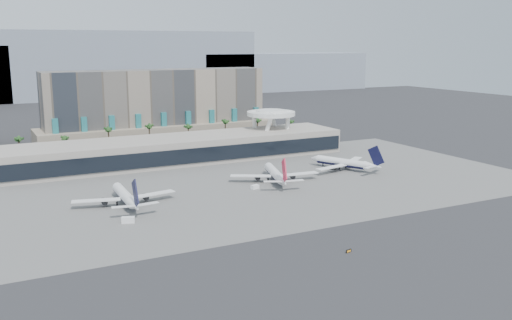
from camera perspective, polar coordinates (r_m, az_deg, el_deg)
name	(u,v)px	position (r m, az deg, el deg)	size (l,w,h in m)	color
ground	(293,222)	(187.09, 3.73, -6.23)	(900.00, 900.00, 0.00)	#232326
apron_pad	(224,185)	(234.12, -3.19, -2.55)	(260.00, 130.00, 0.06)	#5B5B59
mountain_ridge	(88,70)	(634.60, -16.44, 8.67)	(680.00, 60.00, 70.00)	gray
hotel	(158,112)	(344.89, -9.81, 4.71)	(140.00, 30.00, 42.00)	gray
terminal	(179,148)	(282.65, -7.73, 1.16)	(170.00, 32.50, 14.50)	#ACA397
saucer_structure	(271,116)	(308.58, 1.51, 4.39)	(26.00, 26.00, 21.89)	white
palm_row	(169,130)	(317.06, -8.69, 3.00)	(157.80, 2.80, 13.10)	brown
airliner_left	(125,196)	(210.25, -12.92, -3.54)	(37.57, 38.70, 13.36)	white
airliner_centre	(275,174)	(239.31, 1.95, -1.39)	(36.86, 38.18, 13.57)	white
airliner_right	(344,163)	(265.27, 8.80, -0.26)	(34.61, 35.63, 13.17)	white
service_vehicle_a	(128,220)	(190.24, -12.67, -5.87)	(4.18, 2.04, 2.04)	white
service_vehicle_b	(255,187)	(228.08, -0.11, -2.71)	(3.17, 1.81, 1.63)	white
taxiway_sign	(349,251)	(162.79, 9.26, -8.97)	(2.01, 0.71, 0.91)	black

